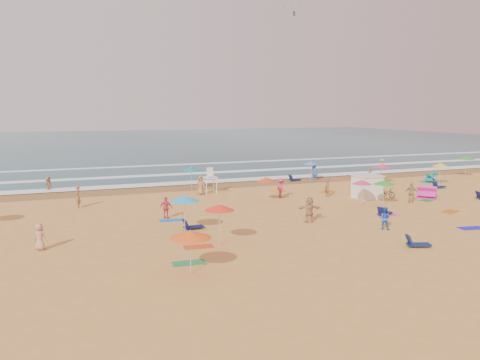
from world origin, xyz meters
name	(u,v)px	position (x,y,z in m)	size (l,w,h in m)	color
ground	(296,206)	(0.00, 0.00, 0.00)	(220.00, 220.00, 0.00)	gold
ocean	(138,142)	(0.00, 84.00, 0.00)	(220.00, 140.00, 0.18)	#0C4756
wet_sand	(241,184)	(0.00, 12.50, 0.01)	(220.00, 220.00, 0.00)	olive
surf_foam	(216,173)	(0.00, 21.32, 0.10)	(200.00, 18.70, 0.05)	white
cabana	(367,187)	(7.67, 0.99, 1.00)	(2.00, 2.00, 2.00)	white
cabana_roof	(367,175)	(7.67, 0.99, 2.06)	(2.20, 2.20, 0.12)	silver
bicycle	(386,192)	(9.57, 0.69, 0.46)	(0.61, 1.75, 0.92)	black
lifeguard_stand	(210,183)	(-4.79, 8.23, 1.05)	(1.20, 1.20, 2.10)	white
beach_umbrellas	(322,179)	(2.44, 0.07, 2.11)	(60.55, 26.62, 0.77)	yellow
loungers	(408,203)	(8.94, -2.95, 0.17)	(34.02, 26.17, 0.34)	#0E1148
towels	(331,209)	(2.13, -2.06, 0.01)	(25.80, 23.58, 0.03)	#D1421A
popup_tents	(429,183)	(16.42, 2.84, 0.60)	(9.56, 9.53, 1.20)	#D52FA3
beachgoers	(285,187)	(1.44, 4.81, 0.80)	(41.54, 26.16, 2.10)	tan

